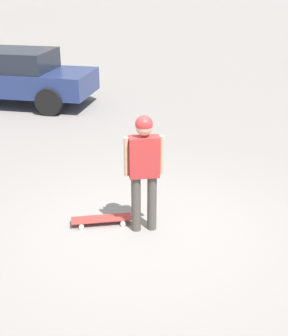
% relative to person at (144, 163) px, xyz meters
% --- Properties ---
extents(ground_plane, '(220.00, 220.00, 0.00)m').
position_rel_person_xyz_m(ground_plane, '(0.00, 0.00, -1.06)').
color(ground_plane, gray).
extents(person, '(0.45, 0.43, 1.74)m').
position_rel_person_xyz_m(person, '(0.00, 0.00, 0.00)').
color(person, '#4C4742').
rests_on(person, ground_plane).
extents(skateboard, '(0.82, 0.79, 0.09)m').
position_rel_person_xyz_m(skateboard, '(0.62, 0.22, -0.98)').
color(skateboard, '#A5332D').
rests_on(skateboard, ground_plane).
extents(car_parked_near, '(4.78, 3.27, 1.52)m').
position_rel_person_xyz_m(car_parked_near, '(6.88, -3.84, -0.26)').
color(car_parked_near, navy).
rests_on(car_parked_near, ground_plane).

